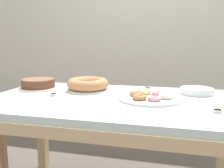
# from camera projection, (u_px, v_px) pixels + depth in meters

# --- Properties ---
(wall_back) EXTENTS (8.00, 0.10, 2.60)m
(wall_back) POSITION_uv_depth(u_px,v_px,m) (147.00, 23.00, 3.09)
(wall_back) COLOR silver
(wall_back) RESTS_ON ground
(dining_table) EXTENTS (1.55, 0.92, 0.74)m
(dining_table) POSITION_uv_depth(u_px,v_px,m) (112.00, 113.00, 1.51)
(dining_table) COLOR silver
(dining_table) RESTS_ON ground
(cake_chocolate_round) EXTENTS (0.27, 0.27, 0.07)m
(cake_chocolate_round) POSITION_uv_depth(u_px,v_px,m) (38.00, 84.00, 1.78)
(cake_chocolate_round) COLOR white
(cake_chocolate_round) RESTS_ON dining_table
(cake_golden_bundt) EXTENTS (0.28, 0.28, 0.08)m
(cake_golden_bundt) POSITION_uv_depth(u_px,v_px,m) (88.00, 85.00, 1.71)
(cake_golden_bundt) COLOR white
(cake_golden_bundt) RESTS_ON dining_table
(pastry_platter) EXTENTS (0.37, 0.37, 0.04)m
(pastry_platter) POSITION_uv_depth(u_px,v_px,m) (150.00, 97.00, 1.46)
(pastry_platter) COLOR white
(pastry_platter) RESTS_ON dining_table
(plate_stack) EXTENTS (0.21, 0.21, 0.04)m
(plate_stack) POSITION_uv_depth(u_px,v_px,m) (197.00, 91.00, 1.61)
(plate_stack) COLOR white
(plate_stack) RESTS_ON dining_table
(tealight_near_cakes) EXTENTS (0.04, 0.04, 0.04)m
(tealight_near_cakes) POSITION_uv_depth(u_px,v_px,m) (53.00, 94.00, 1.55)
(tealight_near_cakes) COLOR silver
(tealight_near_cakes) RESTS_ON dining_table
(tealight_near_front) EXTENTS (0.04, 0.04, 0.04)m
(tealight_near_front) POSITION_uv_depth(u_px,v_px,m) (218.00, 111.00, 1.19)
(tealight_near_front) COLOR silver
(tealight_near_front) RESTS_ON dining_table
(tealight_left_edge) EXTENTS (0.04, 0.04, 0.04)m
(tealight_left_edge) POSITION_uv_depth(u_px,v_px,m) (148.00, 88.00, 1.75)
(tealight_left_edge) COLOR silver
(tealight_left_edge) RESTS_ON dining_table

